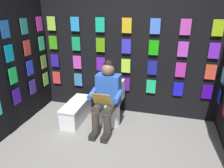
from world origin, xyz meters
The scene contains 5 objects.
display_wall_back centered at (0.00, -1.74, 1.18)m, with size 3.46×0.14×2.36m.
display_wall_right centered at (1.73, -0.85, 1.18)m, with size 0.14×1.69×2.36m.
toilet centered at (0.17, -1.21, 0.33)m, with size 0.41×0.56×0.77m.
person_reading centered at (0.18, -0.98, 0.60)m, with size 0.54×0.69×1.19m.
comic_longbox_near centered at (0.80, -1.09, 0.18)m, with size 0.31×0.81×0.36m.
Camera 1 is at (-0.75, 2.13, 2.06)m, focal length 34.35 mm.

